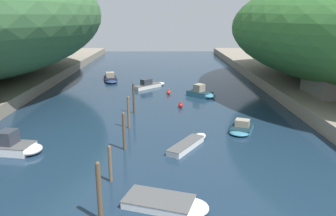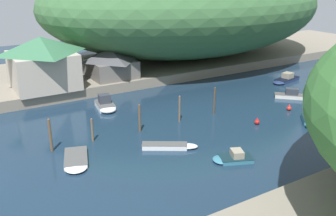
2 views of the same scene
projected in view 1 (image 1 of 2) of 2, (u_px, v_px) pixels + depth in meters
The scene contains 15 objects.
water_surface at pixel (153, 109), 38.98m from camera, with size 130.00×130.00×0.00m, color #192D42.
boat_moored_right at pixel (169, 203), 18.98m from camera, with size 5.36×3.50×0.48m.
boat_red_skiff at pixel (15, 146), 26.48m from camera, with size 4.75×2.76×1.85m.
boat_cabin_cruiser at pixel (110, 79), 55.44m from camera, with size 3.22×6.20×1.38m.
boat_navy_launch at pixel (202, 93), 44.73m from camera, with size 4.24×4.16×1.68m.
boat_far_right_bank at pixel (241, 128), 31.39m from camera, with size 3.13×4.17×1.05m.
boat_yellow_tender at pixel (150, 85), 50.47m from camera, with size 5.21×5.31×1.42m.
boat_small_dinghy at pixel (190, 143), 27.93m from camera, with size 3.98×5.40×0.51m.
mooring_post_nearest at pixel (99, 192), 17.33m from camera, with size 0.27×0.27×3.48m.
mooring_post_second at pixel (110, 164), 21.62m from camera, with size 0.24×0.24×2.59m.
mooring_post_middle at pixel (124, 131), 26.75m from camera, with size 0.26×0.26×3.23m.
mooring_post_fourth at pixel (128, 112), 31.93m from camera, with size 0.24×0.24×3.26m.
mooring_post_farthest at pixel (134, 98), 36.85m from camera, with size 0.24×0.24×3.51m.
channel_buoy_near at pixel (169, 92), 45.97m from camera, with size 0.58×0.58×0.87m.
channel_buoy_far at pixel (181, 105), 39.38m from camera, with size 0.59×0.59×0.88m.
Camera 1 is at (1.38, -7.49, 10.74)m, focal length 35.00 mm.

